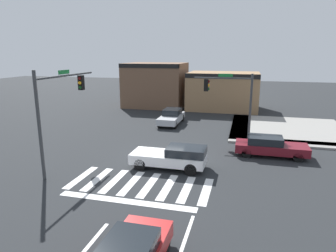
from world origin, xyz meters
TOP-DOWN VIEW (x-y plane):
  - ground_plane at (0.00, 0.00)m, footprint 120.00×120.00m
  - crosswalk_near at (-0.00, -4.50)m, footprint 7.46×3.18m
  - bike_detector_marking at (1.50, -8.24)m, footprint 1.04×1.04m
  - curb_corner_northeast at (8.49, 9.42)m, footprint 10.00×10.60m
  - storefront_row at (-2.16, 19.03)m, footprint 16.58×6.19m
  - traffic_signal_southwest at (-5.34, -3.21)m, footprint 0.32×5.95m
  - traffic_signal_northeast at (3.92, 5.31)m, footprint 4.52×0.32m
  - car_white at (1.13, -1.86)m, footprint 4.47×1.84m
  - car_silver at (-1.77, 9.48)m, footprint 1.78×4.61m
  - car_maroon at (6.91, 1.98)m, footprint 4.69×1.77m

SIDE VIEW (x-z plane):
  - ground_plane at x=0.00m, z-range 0.00..0.00m
  - bike_detector_marking at x=1.50m, z-range 0.00..0.01m
  - crosswalk_near at x=0.00m, z-range 0.00..0.01m
  - curb_corner_northeast at x=8.49m, z-range 0.00..0.15m
  - car_maroon at x=6.91m, z-range 0.02..1.35m
  - car_silver at x=-1.77m, z-range 0.00..1.45m
  - car_white at x=1.13m, z-range 0.04..1.43m
  - storefront_row at x=-2.16m, z-range -0.23..5.30m
  - traffic_signal_northeast at x=3.92m, z-range 1.03..6.29m
  - traffic_signal_southwest at x=-5.34m, z-range 1.16..7.11m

